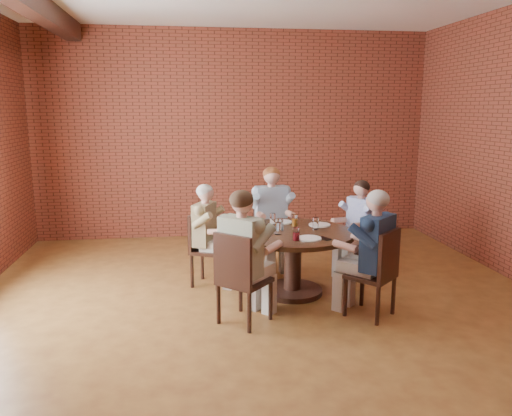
{
  "coord_description": "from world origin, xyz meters",
  "views": [
    {
      "loc": [
        -0.8,
        -4.82,
        2.13
      ],
      "look_at": [
        0.01,
        1.0,
        0.96
      ],
      "focal_mm": 35.0,
      "sensor_mm": 36.0,
      "label": 1
    }
  ],
  "objects": [
    {
      "name": "floor",
      "position": [
        0.0,
        0.0,
        0.0
      ],
      "size": [
        7.0,
        7.0,
        0.0
      ],
      "primitive_type": "plane",
      "color": "#9D6B30",
      "rests_on": "ground"
    },
    {
      "name": "chair_e",
      "position": [
        1.12,
        -0.16,
        0.51
      ],
      "size": [
        0.6,
        0.6,
        0.94
      ],
      "rotation": [
        0.0,
        0.0,
        3.88
      ],
      "color": "#341911",
      "rests_on": "floor"
    },
    {
      "name": "wall_front",
      "position": [
        0.0,
        -3.5,
        1.7
      ],
      "size": [
        7.0,
        0.0,
        7.0
      ],
      "primitive_type": "plane",
      "rotation": [
        -1.57,
        0.0,
        0.0
      ],
      "color": "brown",
      "rests_on": "ground"
    },
    {
      "name": "smartphone",
      "position": [
        0.65,
        0.24,
        0.75
      ],
      "size": [
        0.13,
        0.17,
        0.01
      ],
      "primitive_type": "cube",
      "rotation": [
        0.0,
        0.0,
        0.43
      ],
      "color": "black",
      "rests_on": "dining_table"
    },
    {
      "name": "glass_f",
      "position": [
        0.34,
        0.23,
        0.82
      ],
      "size": [
        0.07,
        0.07,
        0.14
      ],
      "primitive_type": "cylinder",
      "color": "white",
      "rests_on": "dining_table"
    },
    {
      "name": "plate_b",
      "position": [
        0.34,
        1.08,
        0.76
      ],
      "size": [
        0.26,
        0.26,
        0.01
      ],
      "primitive_type": "cylinder",
      "color": "white",
      "rests_on": "dining_table"
    },
    {
      "name": "chair_b",
      "position": [
        0.32,
        1.77,
        0.52
      ],
      "size": [
        0.47,
        0.47,
        0.95
      ],
      "rotation": [
        0.0,
        0.0,
        0.06
      ],
      "color": "#341911",
      "rests_on": "floor"
    },
    {
      "name": "chair_a",
      "position": [
        1.43,
        1.21,
        0.48
      ],
      "size": [
        0.52,
        0.52,
        0.88
      ],
      "rotation": [
        0.0,
        0.0,
        -1.06
      ],
      "color": "#341911",
      "rests_on": "floor"
    },
    {
      "name": "dining_table",
      "position": [
        0.39,
        0.63,
        0.53
      ],
      "size": [
        1.4,
        1.4,
        0.75
      ],
      "color": "#341911",
      "rests_on": "floor"
    },
    {
      "name": "glass_d",
      "position": [
        0.25,
        0.69,
        0.82
      ],
      "size": [
        0.07,
        0.07,
        0.14
      ],
      "primitive_type": "cylinder",
      "color": "white",
      "rests_on": "dining_table"
    },
    {
      "name": "chair_d",
      "position": [
        -0.31,
        -0.15,
        0.51
      ],
      "size": [
        0.62,
        0.62,
        0.95
      ],
      "rotation": [
        0.0,
        0.0,
        2.4
      ],
      "color": "#341911",
      "rests_on": "floor"
    },
    {
      "name": "glass_e",
      "position": [
        0.2,
        0.5,
        0.82
      ],
      "size": [
        0.07,
        0.07,
        0.14
      ],
      "primitive_type": "cylinder",
      "color": "white",
      "rests_on": "dining_table"
    },
    {
      "name": "glass_a",
      "position": [
        0.67,
        0.69,
        0.82
      ],
      "size": [
        0.07,
        0.07,
        0.14
      ],
      "primitive_type": "cylinder",
      "color": "white",
      "rests_on": "dining_table"
    },
    {
      "name": "diner_a",
      "position": [
        1.37,
        1.17,
        0.62
      ],
      "size": [
        0.73,
        0.69,
        1.24
      ],
      "primitive_type": null,
      "rotation": [
        0.0,
        0.0,
        -1.06
      ],
      "color": "#4757B8",
      "rests_on": "floor"
    },
    {
      "name": "diner_e",
      "position": [
        1.06,
        -0.1,
        0.67
      ],
      "size": [
        0.83,
        0.83,
        1.33
      ],
      "primitive_type": null,
      "rotation": [
        0.0,
        0.0,
        3.88
      ],
      "color": "#172742",
      "rests_on": "floor"
    },
    {
      "name": "diner_d",
      "position": [
        -0.25,
        -0.08,
        0.68
      ],
      "size": [
        0.85,
        0.86,
        1.36
      ],
      "primitive_type": null,
      "rotation": [
        0.0,
        0.0,
        2.4
      ],
      "color": "#BAA992",
      "rests_on": "floor"
    },
    {
      "name": "plate_a",
      "position": [
        0.77,
        0.87,
        0.76
      ],
      "size": [
        0.26,
        0.26,
        0.01
      ],
      "primitive_type": "cylinder",
      "color": "white",
      "rests_on": "dining_table"
    },
    {
      "name": "glass_b",
      "position": [
        0.47,
        0.88,
        0.82
      ],
      "size": [
        0.07,
        0.07,
        0.14
      ],
      "primitive_type": "cylinder",
      "color": "white",
      "rests_on": "dining_table"
    },
    {
      "name": "plate_d",
      "position": [
        0.49,
        0.26,
        0.76
      ],
      "size": [
        0.26,
        0.26,
        0.01
      ],
      "primitive_type": "cylinder",
      "color": "white",
      "rests_on": "dining_table"
    },
    {
      "name": "plate_c",
      "position": [
        -0.02,
        0.74,
        0.76
      ],
      "size": [
        0.26,
        0.26,
        0.01
      ],
      "primitive_type": "cylinder",
      "color": "white",
      "rests_on": "dining_table"
    },
    {
      "name": "chair_c",
      "position": [
        -0.62,
        1.09,
        0.49
      ],
      "size": [
        0.51,
        0.51,
        0.89
      ],
      "rotation": [
        0.0,
        0.0,
        1.14
      ],
      "color": "#341911",
      "rests_on": "floor"
    },
    {
      "name": "glass_c",
      "position": [
        0.22,
        0.98,
        0.82
      ],
      "size": [
        0.07,
        0.07,
        0.14
      ],
      "primitive_type": "cylinder",
      "color": "white",
      "rests_on": "dining_table"
    },
    {
      "name": "wall_back",
      "position": [
        0.0,
        3.5,
        1.7
      ],
      "size": [
        7.0,
        0.0,
        7.0
      ],
      "primitive_type": "plane",
      "rotation": [
        1.57,
        0.0,
        0.0
      ],
      "color": "brown",
      "rests_on": "ground"
    },
    {
      "name": "diner_c",
      "position": [
        -0.56,
        1.06,
        0.62
      ],
      "size": [
        0.73,
        0.67,
        1.24
      ],
      "primitive_type": null,
      "rotation": [
        0.0,
        0.0,
        1.14
      ],
      "color": "brown",
      "rests_on": "floor"
    },
    {
      "name": "diner_b",
      "position": [
        0.33,
        1.68,
        0.68
      ],
      "size": [
        0.58,
        0.7,
        1.36
      ],
      "primitive_type": null,
      "rotation": [
        0.0,
        0.0,
        0.06
      ],
      "color": "#8597AA",
      "rests_on": "floor"
    }
  ]
}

